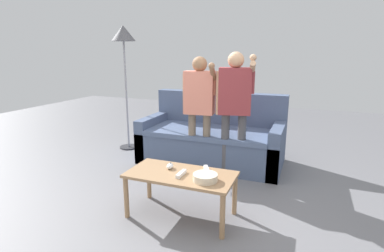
# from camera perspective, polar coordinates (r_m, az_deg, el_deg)

# --- Properties ---
(ground_plane) EXTENTS (12.00, 12.00, 0.00)m
(ground_plane) POSITION_cam_1_polar(r_m,az_deg,el_deg) (3.04, -1.55, -14.77)
(ground_plane) COLOR slate
(couch) EXTENTS (1.86, 0.92, 0.91)m
(couch) POSITION_cam_1_polar(r_m,az_deg,el_deg) (4.12, 3.93, -2.50)
(couch) COLOR #475675
(couch) RESTS_ON ground
(coffee_table) EXTENTS (0.95, 0.47, 0.41)m
(coffee_table) POSITION_cam_1_polar(r_m,az_deg,el_deg) (2.72, -2.11, -10.00)
(coffee_table) COLOR #997551
(coffee_table) RESTS_ON ground
(snack_bowl) EXTENTS (0.21, 0.21, 0.06)m
(snack_bowl) POSITION_cam_1_polar(r_m,az_deg,el_deg) (2.54, 2.51, -9.68)
(snack_bowl) COLOR beige
(snack_bowl) RESTS_ON coffee_table
(game_remote_nunchuk) EXTENTS (0.06, 0.09, 0.05)m
(game_remote_nunchuk) POSITION_cam_1_polar(r_m,az_deg,el_deg) (2.80, -4.18, -7.57)
(game_remote_nunchuk) COLOR white
(game_remote_nunchuk) RESTS_ON coffee_table
(floor_lamp) EXTENTS (0.35, 0.35, 1.84)m
(floor_lamp) POSITION_cam_1_polar(r_m,az_deg,el_deg) (4.64, -12.80, 15.17)
(floor_lamp) COLOR #2D2D33
(floor_lamp) RESTS_ON ground
(player_right) EXTENTS (0.46, 0.28, 1.46)m
(player_right) POSITION_cam_1_polar(r_m,az_deg,el_deg) (3.47, 8.07, 4.79)
(player_right) COLOR #47474C
(player_right) RESTS_ON ground
(player_center) EXTENTS (0.43, 0.29, 1.41)m
(player_center) POSITION_cam_1_polar(r_m,az_deg,el_deg) (3.60, 1.42, 4.68)
(player_center) COLOR #756656
(player_center) RESTS_ON ground
(game_remote_wand_near) EXTENTS (0.10, 0.15, 0.03)m
(game_remote_wand_near) POSITION_cam_1_polar(r_m,az_deg,el_deg) (2.74, 2.76, -8.18)
(game_remote_wand_near) COLOR white
(game_remote_wand_near) RESTS_ON coffee_table
(game_remote_wand_far) EXTENTS (0.04, 0.16, 0.03)m
(game_remote_wand_far) POSITION_cam_1_polar(r_m,az_deg,el_deg) (2.65, -2.07, -9.00)
(game_remote_wand_far) COLOR white
(game_remote_wand_far) RESTS_ON coffee_table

